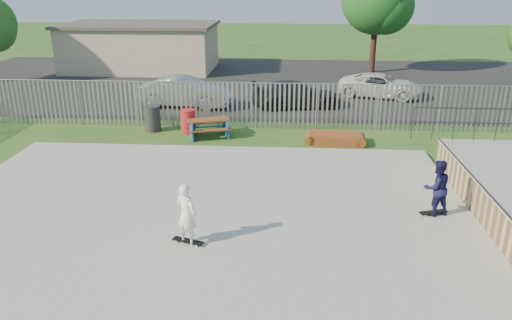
# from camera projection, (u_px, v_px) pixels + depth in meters

# --- Properties ---
(ground) EXTENTS (120.00, 120.00, 0.00)m
(ground) POSITION_uv_depth(u_px,v_px,m) (197.00, 222.00, 13.52)
(ground) COLOR #2A541C
(ground) RESTS_ON ground
(concrete_slab) EXTENTS (15.00, 12.00, 0.15)m
(concrete_slab) POSITION_uv_depth(u_px,v_px,m) (197.00, 220.00, 13.49)
(concrete_slab) COLOR #A1A19C
(concrete_slab) RESTS_ON ground
(fence) EXTENTS (26.04, 16.02, 2.00)m
(fence) POSITION_uv_depth(u_px,v_px,m) (248.00, 137.00, 17.40)
(fence) COLOR gray
(fence) RESTS_ON ground
(picnic_table) EXTENTS (2.07, 1.87, 0.73)m
(picnic_table) POSITION_uv_depth(u_px,v_px,m) (208.00, 128.00, 20.65)
(picnic_table) COLOR brown
(picnic_table) RESTS_ON ground
(funbox) EXTENTS (2.04, 1.13, 0.39)m
(funbox) POSITION_uv_depth(u_px,v_px,m) (335.00, 139.00, 19.82)
(funbox) COLOR brown
(funbox) RESTS_ON ground
(trash_bin_red) EXTENTS (0.61, 0.61, 1.02)m
(trash_bin_red) POSITION_uv_depth(u_px,v_px,m) (188.00, 121.00, 21.02)
(trash_bin_red) COLOR #B31B24
(trash_bin_red) RESTS_ON ground
(trash_bin_grey) EXTENTS (0.65, 0.65, 1.08)m
(trash_bin_grey) POSITION_uv_depth(u_px,v_px,m) (153.00, 119.00, 21.32)
(trash_bin_grey) COLOR #29292B
(trash_bin_grey) RESTS_ON ground
(parking_lot) EXTENTS (40.00, 18.00, 0.02)m
(parking_lot) POSITION_uv_depth(u_px,v_px,m) (251.00, 82.00, 31.30)
(parking_lot) COLOR black
(parking_lot) RESTS_ON ground
(car_silver) EXTENTS (4.72, 2.09, 1.51)m
(car_silver) POSITION_uv_depth(u_px,v_px,m) (185.00, 92.00, 25.12)
(car_silver) COLOR #AFAEB3
(car_silver) RESTS_ON parking_lot
(car_dark) EXTENTS (4.76, 2.62, 1.31)m
(car_dark) POSITION_uv_depth(u_px,v_px,m) (296.00, 94.00, 25.06)
(car_dark) COLOR black
(car_dark) RESTS_ON parking_lot
(car_white) EXTENTS (4.90, 3.25, 1.25)m
(car_white) POSITION_uv_depth(u_px,v_px,m) (381.00, 85.00, 27.23)
(car_white) COLOR white
(car_white) RESTS_ON parking_lot
(building) EXTENTS (10.40, 6.40, 3.20)m
(building) POSITION_uv_depth(u_px,v_px,m) (141.00, 47.00, 34.98)
(building) COLOR #BBAB90
(building) RESTS_ON ground
(skateboard_a) EXTENTS (0.82, 0.44, 0.08)m
(skateboard_a) POSITION_uv_depth(u_px,v_px,m) (433.00, 213.00, 13.64)
(skateboard_a) COLOR black
(skateboard_a) RESTS_ON concrete_slab
(skateboard_b) EXTENTS (0.82, 0.45, 0.08)m
(skateboard_b) POSITION_uv_depth(u_px,v_px,m) (188.00, 242.00, 12.16)
(skateboard_b) COLOR black
(skateboard_b) RESTS_ON concrete_slab
(skater_navy) EXTENTS (0.91, 0.80, 1.57)m
(skater_navy) POSITION_uv_depth(u_px,v_px,m) (437.00, 188.00, 13.38)
(skater_navy) COLOR #13133D
(skater_navy) RESTS_ON concrete_slab
(skater_white) EXTENTS (0.68, 0.61, 1.57)m
(skater_white) POSITION_uv_depth(u_px,v_px,m) (187.00, 214.00, 11.90)
(skater_white) COLOR white
(skater_white) RESTS_ON concrete_slab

